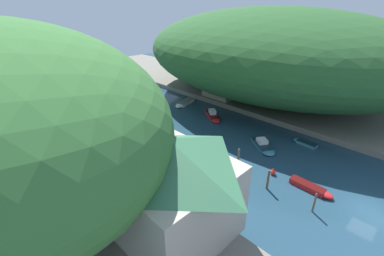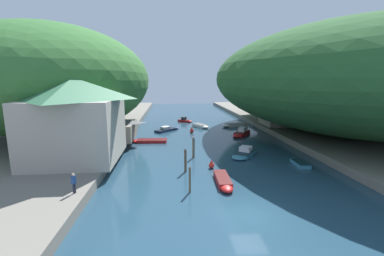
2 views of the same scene
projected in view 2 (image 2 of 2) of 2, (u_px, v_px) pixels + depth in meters
The scene contains 24 objects.
water_surface at pixel (201, 134), 48.77m from camera, with size 130.00×130.00×0.00m, color #234256.
left_bank at pixel (71, 134), 46.59m from camera, with size 22.00×120.00×0.95m.
right_bank at pixel (320, 129), 50.78m from camera, with size 22.00×120.00×0.95m.
hillside_left at pixel (59, 80), 44.57m from camera, with size 30.60×42.84×18.04m.
hillside_right at pixel (341, 79), 45.90m from camera, with size 43.90×61.47×18.57m.
waterfront_building at pixel (76, 118), 29.24m from camera, with size 10.00×11.01×9.37m.
boathouse_shed at pixel (109, 127), 39.90m from camera, with size 8.37×8.03×3.52m.
right_bank_cottage at pixel (280, 111), 52.61m from camera, with size 7.05×7.39×5.48m.
boat_red_skiff at pixel (299, 162), 31.02m from camera, with size 1.53×3.72×0.47m.
boat_navy_launch at pixel (201, 126), 54.88m from camera, with size 3.61×4.91×0.71m.
boat_mid_channel at pixel (148, 141), 42.15m from camera, with size 6.08×2.33×0.42m.
boat_far_right_bank at pixel (241, 133), 47.07m from camera, with size 4.73×5.76×1.42m.
boat_near_quay at pixel (224, 182), 24.78m from camera, with size 1.40×5.04×0.62m.
boat_white_cruiser at pixel (244, 153), 34.28m from camera, with size 4.82×5.64×1.16m.
boat_yellow_tender at pixel (168, 129), 51.68m from camera, with size 5.43×5.68×0.95m.
boat_far_upstream at pixel (234, 125), 56.20m from camera, with size 6.09×3.03×0.70m.
boat_moored_right at pixel (185, 120), 62.43m from camera, with size 3.73×3.20×1.27m.
mooring_post_nearest at pixel (190, 180), 22.95m from camera, with size 0.21×0.21×2.43m.
mooring_post_second at pixel (185, 160), 28.16m from camera, with size 0.27×0.27×2.62m.
mooring_post_middle at pixel (194, 147), 33.37m from camera, with size 0.31×0.31×2.75m.
channel_buoy_near at pixel (212, 165), 29.50m from camera, with size 0.68×0.68×1.01m.
channel_buoy_far at pixel (192, 131), 49.42m from camera, with size 0.78×0.78×1.17m.
person_on_quay at pixel (74, 182), 20.63m from camera, with size 0.35×0.44×1.69m.
person_by_boathouse at pixel (112, 137), 37.16m from camera, with size 0.34×0.43×1.69m.
Camera 2 is at (-5.95, -17.42, 9.95)m, focal length 24.00 mm.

